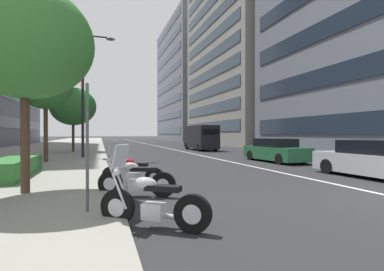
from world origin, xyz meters
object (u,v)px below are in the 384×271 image
(motorcycle_by_sign_pole, at_px, (132,174))
(delivery_van_ahead, at_px, (201,137))
(street_tree_far_plaza, at_px, (73,107))
(motorcycle_second_in_row, at_px, (135,180))
(car_mid_block_traffic, at_px, (375,160))
(motorcycle_far_end_row, at_px, (152,203))
(street_lamp_with_banners, at_px, (87,83))
(street_tree_by_lamp_post, at_px, (46,88))
(car_lead_in_lane, at_px, (275,151))
(parking_sign_by_curb, at_px, (87,134))
(street_tree_near_plaza_corner, at_px, (25,42))

(motorcycle_by_sign_pole, distance_m, delivery_van_ahead, 20.64)
(street_tree_far_plaza, bearing_deg, motorcycle_second_in_row, -170.69)
(motorcycle_by_sign_pole, height_order, car_mid_block_traffic, car_mid_block_traffic)
(motorcycle_far_end_row, distance_m, motorcycle_by_sign_pole, 4.24)
(street_lamp_with_banners, height_order, street_tree_by_lamp_post, street_lamp_with_banners)
(car_lead_in_lane, xyz_separation_m, street_lamp_with_banners, (5.05, 10.89, 4.36))
(parking_sign_by_curb, bearing_deg, street_tree_far_plaza, 5.45)
(street_tree_near_plaza_corner, relative_size, street_tree_by_lamp_post, 1.02)
(car_lead_in_lane, xyz_separation_m, street_tree_far_plaza, (11.82, 12.33, 3.39))
(motorcycle_second_in_row, relative_size, delivery_van_ahead, 0.36)
(motorcycle_far_end_row, bearing_deg, parking_sign_by_curb, -5.24)
(street_tree_far_plaza, bearing_deg, car_lead_in_lane, -133.78)
(street_tree_far_plaza, bearing_deg, motorcycle_far_end_row, -171.90)
(parking_sign_by_curb, distance_m, street_tree_near_plaza_corner, 3.75)
(motorcycle_second_in_row, relative_size, street_tree_far_plaza, 0.36)
(motorcycle_by_sign_pole, xyz_separation_m, delivery_van_ahead, (18.58, -8.94, 0.94))
(motorcycle_by_sign_pole, distance_m, car_mid_block_traffic, 9.10)
(car_lead_in_lane, distance_m, street_tree_near_plaza_corner, 14.05)
(motorcycle_far_end_row, xyz_separation_m, motorcycle_second_in_row, (2.72, -0.02, 0.00))
(motorcycle_second_in_row, height_order, parking_sign_by_curb, parking_sign_by_curb)
(motorcycle_far_end_row, relative_size, street_tree_far_plaza, 0.32)
(car_mid_block_traffic, height_order, street_lamp_with_banners, street_lamp_with_banners)
(car_mid_block_traffic, distance_m, street_tree_near_plaza_corner, 12.33)
(delivery_van_ahead, xyz_separation_m, street_tree_far_plaza, (-1.11, 12.12, 2.70))
(parking_sign_by_curb, relative_size, street_tree_by_lamp_post, 0.48)
(street_tree_by_lamp_post, bearing_deg, street_tree_near_plaza_corner, -173.73)
(car_lead_in_lane, distance_m, street_tree_by_lamp_post, 13.68)
(car_mid_block_traffic, xyz_separation_m, street_tree_far_plaza, (18.52, 12.21, 3.38))
(motorcycle_by_sign_pole, xyz_separation_m, parking_sign_by_curb, (-3.28, 1.20, 1.26))
(parking_sign_by_curb, bearing_deg, street_lamp_with_banners, 2.23)
(street_tree_near_plaza_corner, height_order, street_tree_far_plaza, street_tree_far_plaza)
(delivery_van_ahead, bearing_deg, street_tree_far_plaza, 94.66)
(motorcycle_second_in_row, height_order, motorcycle_by_sign_pole, motorcycle_second_in_row)
(delivery_van_ahead, relative_size, street_lamp_with_banners, 0.69)
(motorcycle_by_sign_pole, bearing_deg, motorcycle_far_end_row, 119.95)
(motorcycle_by_sign_pole, height_order, street_tree_near_plaza_corner, street_tree_near_plaza_corner)
(delivery_van_ahead, bearing_deg, motorcycle_far_end_row, 157.81)
(motorcycle_far_end_row, relative_size, parking_sign_by_curb, 0.71)
(delivery_van_ahead, bearing_deg, parking_sign_by_curb, 154.53)
(street_lamp_with_banners, bearing_deg, street_tree_by_lamp_post, 140.37)
(street_tree_by_lamp_post, bearing_deg, motorcycle_far_end_row, -163.33)
(street_lamp_with_banners, xyz_separation_m, street_tree_near_plaza_corner, (-11.59, 1.07, -0.96))
(parking_sign_by_curb, bearing_deg, motorcycle_far_end_row, -130.67)
(parking_sign_by_curb, relative_size, street_lamp_with_banners, 0.31)
(motorcycle_far_end_row, distance_m, car_mid_block_traffic, 9.67)
(motorcycle_second_in_row, distance_m, street_tree_by_lamp_post, 11.07)
(street_lamp_with_banners, bearing_deg, delivery_van_ahead, -53.60)
(motorcycle_by_sign_pole, height_order, car_lead_in_lane, car_lead_in_lane)
(car_mid_block_traffic, xyz_separation_m, street_tree_near_plaza_corner, (0.16, 11.85, 3.38))
(motorcycle_second_in_row, distance_m, delivery_van_ahead, 22.04)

